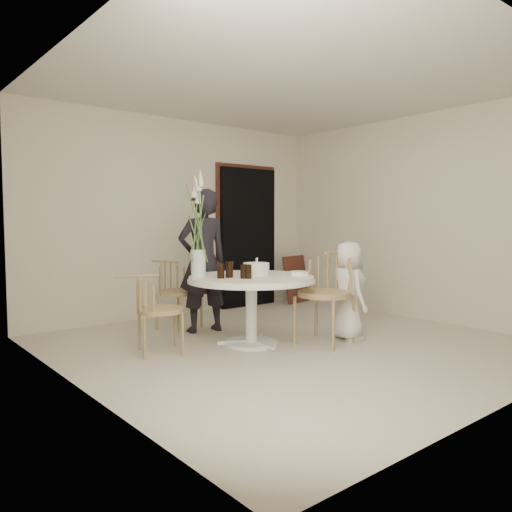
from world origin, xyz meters
TOP-DOWN VIEW (x-y plane):
  - ground at (0.00, 0.00)m, footprint 4.50×4.50m
  - room_shell at (0.00, 0.00)m, footprint 4.50×4.50m
  - doorway at (1.15, 2.19)m, footprint 1.00×0.10m
  - door_trim at (1.15, 2.23)m, footprint 1.12×0.03m
  - table at (-0.35, 0.25)m, footprint 1.33×1.33m
  - picture_frame at (1.95, 1.95)m, footprint 0.59×0.29m
  - chair_far at (-0.56, 1.54)m, footprint 0.55×0.57m
  - chair_right at (0.42, -0.16)m, footprint 0.67×0.64m
  - chair_left at (-1.35, 0.60)m, footprint 0.56×0.54m
  - girl at (-0.38, 1.12)m, footprint 0.67×0.49m
  - boy at (0.62, -0.24)m, footprint 0.50×0.61m
  - birthday_cake at (-0.26, 0.28)m, footprint 0.28×0.28m
  - cola_tumbler_a at (-0.52, 0.09)m, footprint 0.09×0.09m
  - cola_tumbler_b at (-0.55, 0.13)m, footprint 0.08×0.08m
  - cola_tumbler_c at (-0.71, 0.29)m, footprint 0.09×0.09m
  - cola_tumbler_d at (-0.61, 0.29)m, footprint 0.10×0.10m
  - plate_stack at (0.06, -0.05)m, footprint 0.22×0.22m
  - flower_vase at (-0.81, 0.55)m, footprint 0.15×0.15m

SIDE VIEW (x-z plane):
  - ground at x=0.00m, z-range 0.00..0.00m
  - picture_frame at x=1.95m, z-range 0.00..0.75m
  - chair_left at x=-1.35m, z-range 0.12..0.91m
  - chair_far at x=-0.56m, z-range 0.12..0.94m
  - boy at x=0.62m, z-range 0.00..1.08m
  - table at x=-0.35m, z-range 0.25..0.98m
  - chair_right at x=0.42m, z-range 0.15..1.14m
  - plate_stack at x=0.06m, z-range 0.73..0.78m
  - birthday_cake at x=-0.26m, z-range 0.71..0.89m
  - cola_tumbler_a at x=-0.52m, z-range 0.73..0.87m
  - cola_tumbler_b at x=-0.55m, z-range 0.73..0.87m
  - cola_tumbler_c at x=-0.71m, z-range 0.73..0.89m
  - cola_tumbler_d at x=-0.61m, z-range 0.73..0.90m
  - girl at x=-0.38m, z-range 0.00..1.68m
  - doorway at x=1.15m, z-range 0.00..2.10m
  - door_trim at x=1.15m, z-range 0.00..2.22m
  - flower_vase at x=-0.81m, z-range 0.60..1.72m
  - room_shell at x=0.00m, z-range -0.63..3.87m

